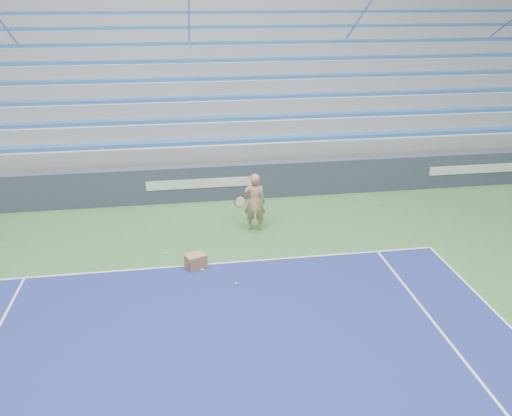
{
  "coord_description": "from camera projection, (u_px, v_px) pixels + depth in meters",
  "views": [
    {
      "loc": [
        -0.46,
        1.66,
        5.82
      ],
      "look_at": [
        1.17,
        12.38,
        1.15
      ],
      "focal_mm": 35.0,
      "sensor_mm": 36.0,
      "label": 1
    }
  ],
  "objects": [
    {
      "name": "sponsor_barrier",
      "position": [
        200.0,
        183.0,
        15.06
      ],
      "size": [
        30.0,
        0.32,
        1.1
      ],
      "color": "#373E53",
      "rests_on": "ground"
    },
    {
      "name": "tennis_ball_3",
      "position": [
        167.0,
        253.0,
        12.08
      ],
      "size": [
        0.07,
        0.07,
        0.07
      ],
      "primitive_type": "sphere",
      "color": "yellow",
      "rests_on": "ground"
    },
    {
      "name": "tennis_ball_0",
      "position": [
        202.0,
        270.0,
        11.35
      ],
      "size": [
        0.07,
        0.07,
        0.07
      ],
      "primitive_type": "sphere",
      "color": "yellow",
      "rests_on": "ground"
    },
    {
      "name": "tennis_ball_1",
      "position": [
        264.0,
        261.0,
        11.73
      ],
      "size": [
        0.07,
        0.07,
        0.07
      ],
      "primitive_type": "sphere",
      "color": "yellow",
      "rests_on": "ground"
    },
    {
      "name": "tennis_ball_2",
      "position": [
        236.0,
        284.0,
        10.81
      ],
      "size": [
        0.07,
        0.07,
        0.07
      ],
      "primitive_type": "sphere",
      "color": "yellow",
      "rests_on": "ground"
    },
    {
      "name": "bleachers",
      "position": [
        191.0,
        90.0,
        19.54
      ],
      "size": [
        31.0,
        9.15,
        7.3
      ],
      "color": "#94969C",
      "rests_on": "ground"
    },
    {
      "name": "ball_box",
      "position": [
        196.0,
        261.0,
        11.46
      ],
      "size": [
        0.53,
        0.48,
        0.33
      ],
      "color": "#967248",
      "rests_on": "ground"
    },
    {
      "name": "tennis_player",
      "position": [
        254.0,
        202.0,
        13.08
      ],
      "size": [
        0.92,
        0.85,
        1.57
      ],
      "color": "tan",
      "rests_on": "ground"
    }
  ]
}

